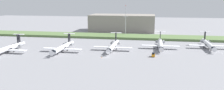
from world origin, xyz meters
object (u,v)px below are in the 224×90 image
object	(u,v)px
safety_cone_front_marker	(102,57)
regional_jet_nearest	(9,48)
regional_jet_fourth	(160,44)
regional_jet_fifth	(208,44)
regional_jet_second	(63,47)
regional_jet_third	(113,46)
antenna_mast	(126,24)
baggage_tug	(153,55)

from	to	relation	value
safety_cone_front_marker	regional_jet_nearest	bearing A→B (deg)	176.74
regional_jet_fourth	regional_jet_fifth	bearing A→B (deg)	10.98
regional_jet_second	regional_jet_third	xyz separation A→B (m)	(27.82, 8.85, 0.00)
regional_jet_fourth	safety_cone_front_marker	xyz separation A→B (m)	(-30.29, -29.32, -2.26)
antenna_mast	baggage_tug	xyz separation A→B (m)	(22.38, -64.98, -9.30)
regional_jet_nearest	regional_jet_second	xyz separation A→B (m)	(29.21, 7.89, 0.00)
regional_jet_second	regional_jet_fourth	world-z (taller)	same
regional_jet_second	regional_jet_fourth	xyz separation A→B (m)	(55.56, 18.33, 0.00)
regional_jet_fourth	antenna_mast	size ratio (longest dim) A/B	1.25
antenna_mast	safety_cone_front_marker	size ratio (longest dim) A/B	45.24
regional_jet_fourth	antenna_mast	xyz separation A→B (m)	(-26.65, 42.77, 7.76)
baggage_tug	regional_jet_fourth	bearing A→B (deg)	79.12
regional_jet_third	regional_jet_fourth	xyz separation A→B (m)	(27.74, 9.49, 0.00)
regional_jet_second	baggage_tug	bearing A→B (deg)	-4.32
regional_jet_second	regional_jet_fifth	bearing A→B (deg)	15.83
regional_jet_fifth	baggage_tug	world-z (taller)	regional_jet_fifth
antenna_mast	regional_jet_fifth	bearing A→B (deg)	-33.85
regional_jet_second	regional_jet_fifth	distance (m)	87.68
regional_jet_nearest	regional_jet_third	xyz separation A→B (m)	(57.03, 16.74, 0.00)
regional_jet_nearest	safety_cone_front_marker	distance (m)	54.61
regional_jet_third	baggage_tug	distance (m)	26.74
regional_jet_second	safety_cone_front_marker	world-z (taller)	regional_jet_second
regional_jet_second	regional_jet_third	distance (m)	29.20
antenna_mast	baggage_tug	distance (m)	69.35
regional_jet_nearest	antenna_mast	size ratio (longest dim) A/B	1.25
regional_jet_third	regional_jet_fifth	bearing A→B (deg)	14.93
baggage_tug	regional_jet_third	bearing A→B (deg)	151.53
regional_jet_third	antenna_mast	world-z (taller)	antenna_mast
regional_jet_second	regional_jet_fourth	distance (m)	58.51
antenna_mast	regional_jet_third	bearing A→B (deg)	-91.20
regional_jet_second	regional_jet_third	world-z (taller)	same
regional_jet_nearest	safety_cone_front_marker	world-z (taller)	regional_jet_nearest
regional_jet_nearest	antenna_mast	distance (m)	90.55
safety_cone_front_marker	regional_jet_fifth	bearing A→B (deg)	30.58
regional_jet_second	safety_cone_front_marker	distance (m)	27.65
regional_jet_nearest	regional_jet_third	distance (m)	59.44
regional_jet_fifth	regional_jet_fourth	bearing A→B (deg)	-169.02
regional_jet_fifth	antenna_mast	xyz separation A→B (m)	(-55.44, 37.18, 7.76)
regional_jet_nearest	regional_jet_fifth	size ratio (longest dim) A/B	1.00
regional_jet_third	baggage_tug	xyz separation A→B (m)	(23.47, -12.73, -1.53)
regional_jet_third	regional_jet_nearest	bearing A→B (deg)	-163.65
regional_jet_fifth	antenna_mast	bearing A→B (deg)	146.15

